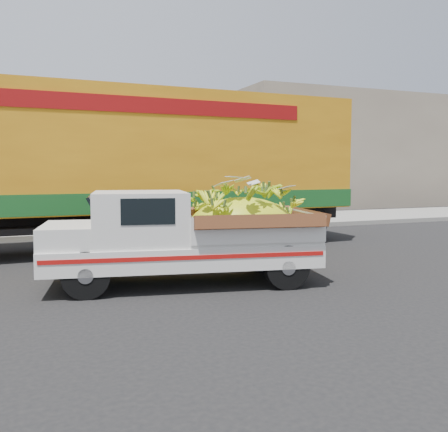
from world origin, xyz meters
name	(u,v)px	position (x,y,z in m)	size (l,w,h in m)	color
ground	(213,273)	(0.00, 0.00, 0.00)	(100.00, 100.00, 0.00)	black
curb	(143,233)	(0.00, 5.94, 0.07)	(60.00, 0.25, 0.15)	gray
sidewalk	(129,226)	(0.00, 8.04, 0.07)	(60.00, 4.00, 0.14)	gray
building_right	(351,152)	(14.00, 14.94, 3.00)	(14.00, 6.00, 6.00)	gray
pickup_truck	(203,234)	(-0.47, -0.75, 0.84)	(4.70, 2.43, 1.57)	black
semi_trailer	(120,162)	(-1.07, 3.49, 2.12)	(12.02, 2.83, 3.80)	black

